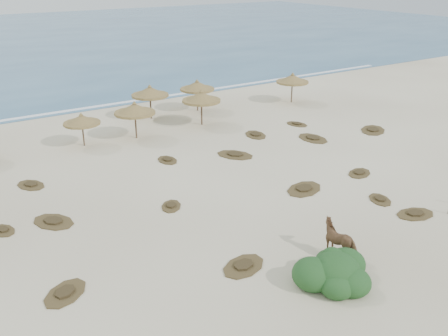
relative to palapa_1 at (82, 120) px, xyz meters
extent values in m
plane|color=beige|center=(5.53, -16.36, -1.89)|extent=(160.00, 160.00, 0.00)
cube|color=#28517A|center=(5.53, 58.64, -1.88)|extent=(200.00, 100.00, 0.01)
cube|color=white|center=(5.53, 9.64, -1.88)|extent=(70.00, 0.60, 0.01)
cylinder|color=#503A29|center=(0.00, 0.00, -0.98)|extent=(0.10, 0.10, 1.82)
cylinder|color=olive|center=(0.00, 0.00, -0.23)|extent=(2.72, 2.72, 0.16)
cone|color=olive|center=(0.00, 0.00, 0.06)|extent=(2.63, 2.63, 0.65)
cone|color=olive|center=(0.00, 0.00, 0.45)|extent=(0.31, 0.31, 0.19)
cylinder|color=#503A29|center=(3.83, -0.46, -0.83)|extent=(0.12, 0.12, 2.10)
cylinder|color=olive|center=(3.83, -0.46, 0.04)|extent=(3.36, 3.36, 0.18)
cone|color=olive|center=(3.83, -0.46, 0.37)|extent=(3.25, 3.25, 0.75)
cone|color=olive|center=(3.83, -0.46, 0.82)|extent=(0.36, 0.36, 0.22)
cylinder|color=#503A29|center=(6.95, 3.55, -0.81)|extent=(0.12, 0.12, 2.16)
cylinder|color=olive|center=(6.95, 3.55, 0.09)|extent=(3.39, 3.39, 0.19)
cone|color=olive|center=(6.95, 3.55, 0.43)|extent=(3.27, 3.27, 0.77)
cone|color=olive|center=(6.95, 3.55, 0.89)|extent=(0.37, 0.37, 0.23)
cylinder|color=#503A29|center=(9.60, -0.28, -0.81)|extent=(0.12, 0.12, 2.16)
cylinder|color=olive|center=(9.60, -0.28, 0.09)|extent=(3.85, 3.85, 0.19)
cone|color=olive|center=(9.60, -0.28, 0.43)|extent=(3.72, 3.72, 0.77)
cone|color=olive|center=(9.60, -0.28, 0.89)|extent=(0.37, 0.37, 0.23)
cylinder|color=#503A29|center=(11.42, 3.50, -0.84)|extent=(0.12, 0.12, 2.10)
cylinder|color=olive|center=(11.42, 3.50, 0.03)|extent=(3.74, 3.74, 0.18)
cone|color=olive|center=(11.42, 3.50, 0.36)|extent=(3.61, 3.61, 0.75)
cone|color=olive|center=(11.42, 3.50, 0.81)|extent=(0.36, 0.36, 0.22)
cylinder|color=#503A29|center=(20.25, 1.18, -0.84)|extent=(0.12, 0.12, 2.10)
cylinder|color=olive|center=(20.25, 1.18, 0.03)|extent=(3.40, 3.40, 0.18)
cone|color=olive|center=(20.25, 1.18, 0.36)|extent=(3.29, 3.29, 0.75)
cone|color=olive|center=(20.25, 1.18, 0.81)|extent=(0.36, 0.36, 0.22)
imported|color=olive|center=(4.74, -20.42, -1.08)|extent=(1.26, 2.05, 1.61)
ellipsoid|color=#265223|center=(3.03, -21.83, -1.32)|extent=(2.04, 2.04, 1.53)
ellipsoid|color=#265223|center=(3.95, -21.52, -1.43)|extent=(1.63, 1.63, 1.23)
ellipsoid|color=#265223|center=(2.22, -21.42, -1.38)|extent=(1.74, 1.74, 1.30)
ellipsoid|color=#265223|center=(3.24, -22.54, -1.48)|extent=(1.53, 1.53, 1.15)
ellipsoid|color=#265223|center=(2.63, -22.34, -1.50)|extent=(1.43, 1.43, 1.07)
ellipsoid|color=#265223|center=(3.65, -20.91, -1.53)|extent=(1.23, 1.23, 0.92)
ellipsoid|color=#265223|center=(3.34, -21.32, -0.97)|extent=(0.92, 0.92, 0.69)
ellipsoid|color=#265223|center=(2.73, -21.72, -0.92)|extent=(0.82, 0.82, 0.61)
camera|label=1|loc=(-10.00, -33.57, 10.15)|focal=40.00mm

